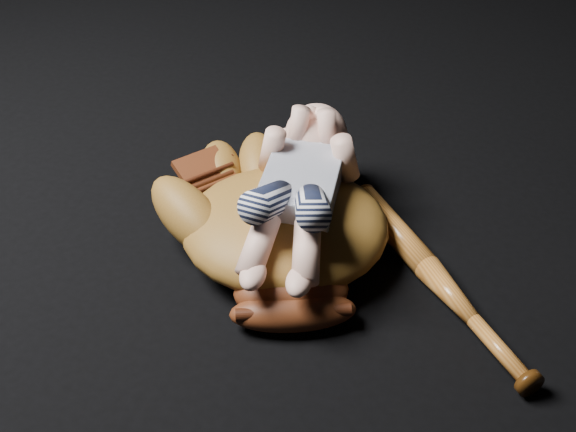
{
  "coord_description": "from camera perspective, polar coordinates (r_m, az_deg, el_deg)",
  "views": [
    {
      "loc": [
        0.17,
        -0.9,
        0.76
      ],
      "look_at": [
        -0.07,
        -0.06,
        0.08
      ],
      "focal_mm": 45.0,
      "sensor_mm": 36.0,
      "label": 1
    }
  ],
  "objects": [
    {
      "name": "baseball_bat",
      "position": [
        1.11,
        11.64,
        -4.8
      ],
      "size": [
        0.32,
        0.37,
        0.04
      ],
      "primitive_type": null,
      "rotation": [
        0.0,
        0.0,
        0.7
      ],
      "color": "#A05A1F",
      "rests_on": "ground"
    },
    {
      "name": "newborn_baby",
      "position": [
        1.07,
        0.76,
        2.3
      ],
      "size": [
        0.21,
        0.41,
        0.16
      ],
      "primitive_type": null,
      "rotation": [
        0.0,
        0.0,
        0.08
      ],
      "color": "#E8AD95",
      "rests_on": "baseball_glove"
    },
    {
      "name": "baseball_glove",
      "position": [
        1.11,
        -0.23,
        -0.21
      ],
      "size": [
        0.53,
        0.56,
        0.14
      ],
      "primitive_type": null,
      "rotation": [
        0.0,
        0.0,
        0.35
      ],
      "color": "brown",
      "rests_on": "ground"
    }
  ]
}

